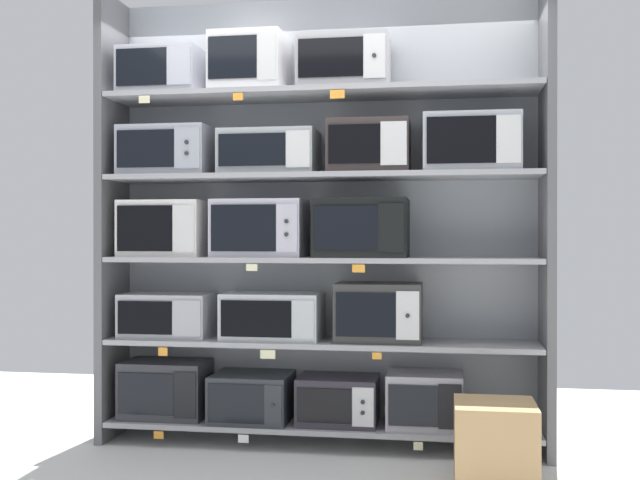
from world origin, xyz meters
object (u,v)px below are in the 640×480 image
(microwave_3, at_px, (425,400))
(microwave_10, at_px, (168,152))
(microwave_0, at_px, (166,389))
(microwave_5, at_px, (273,316))
(microwave_15, at_px, (250,65))
(microwave_14, at_px, (163,73))
(shipping_carton, at_px, (495,446))
(microwave_2, at_px, (338,400))
(microwave_8, at_px, (260,228))
(microwave_4, at_px, (168,315))
(microwave_1, at_px, (252,397))
(microwave_6, at_px, (379,312))
(microwave_7, at_px, (165,229))
(microwave_12, at_px, (369,147))
(microwave_11, at_px, (269,153))
(microwave_16, at_px, (344,64))
(microwave_13, at_px, (471,144))
(microwave_9, at_px, (362,228))

(microwave_3, bearing_deg, microwave_10, -180.00)
(microwave_0, height_order, microwave_3, microwave_0)
(microwave_5, distance_m, microwave_15, 1.50)
(microwave_14, relative_size, shipping_carton, 1.14)
(microwave_2, relative_size, microwave_14, 0.97)
(microwave_8, bearing_deg, microwave_4, 179.97)
(microwave_1, relative_size, microwave_10, 0.86)
(microwave_4, xyz_separation_m, shipping_carton, (1.90, -0.63, -0.54))
(microwave_3, distance_m, shipping_carton, 0.72)
(microwave_6, height_order, microwave_7, microwave_7)
(microwave_14, distance_m, shipping_carton, 2.85)
(microwave_12, height_order, shipping_carton, microwave_12)
(microwave_7, relative_size, microwave_11, 0.88)
(microwave_7, distance_m, microwave_12, 1.33)
(microwave_1, bearing_deg, microwave_8, 0.05)
(microwave_2, bearing_deg, shipping_carton, -36.22)
(microwave_7, distance_m, microwave_11, 0.79)
(microwave_4, distance_m, microwave_6, 1.28)
(microwave_11, distance_m, microwave_16, 0.68)
(microwave_15, bearing_deg, microwave_1, -2.26)
(microwave_11, relative_size, shipping_carton, 1.35)
(microwave_2, bearing_deg, microwave_8, -179.96)
(microwave_8, bearing_deg, microwave_16, 0.04)
(microwave_7, distance_m, microwave_13, 1.88)
(microwave_10, xyz_separation_m, microwave_13, (1.80, -0.00, 0.01))
(microwave_8, distance_m, microwave_9, 0.61)
(microwave_3, height_order, microwave_11, microwave_11)
(microwave_4, distance_m, microwave_16, 1.83)
(microwave_1, relative_size, microwave_14, 0.96)
(shipping_carton, bearing_deg, microwave_10, 161.71)
(microwave_6, height_order, microwave_13, microwave_13)
(microwave_3, bearing_deg, microwave_8, -179.98)
(microwave_6, bearing_deg, microwave_0, 180.00)
(microwave_13, relative_size, microwave_15, 1.26)
(microwave_4, relative_size, microwave_6, 1.08)
(microwave_0, bearing_deg, microwave_4, -0.28)
(microwave_6, relative_size, microwave_12, 1.06)
(microwave_0, distance_m, microwave_9, 1.54)
(microwave_5, bearing_deg, microwave_2, 0.03)
(microwave_6, bearing_deg, microwave_12, 179.94)
(microwave_16, bearing_deg, microwave_15, -180.00)
(microwave_11, bearing_deg, microwave_9, -0.00)
(microwave_3, bearing_deg, microwave_9, 179.99)
(microwave_6, relative_size, microwave_13, 0.92)
(microwave_6, xyz_separation_m, microwave_16, (-0.20, 0.00, 1.45))
(microwave_4, distance_m, microwave_15, 1.58)
(microwave_10, xyz_separation_m, microwave_14, (-0.03, -0.00, 0.48))
(microwave_12, xyz_separation_m, microwave_13, (0.58, -0.00, 0.01))
(microwave_7, distance_m, microwave_10, 0.47)
(microwave_2, distance_m, microwave_16, 1.96)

